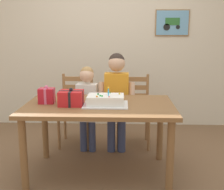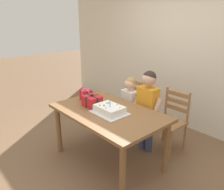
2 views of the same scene
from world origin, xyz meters
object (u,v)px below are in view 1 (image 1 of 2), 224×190
at_px(chair_left, 76,109).
at_px(chair_right, 133,110).
at_px(gift_box_red_large, 47,96).
at_px(child_older, 117,93).
at_px(child_younger, 87,101).
at_px(gift_box_beside_cake, 71,98).
at_px(birthday_cake, 106,101).
at_px(dining_table, 99,113).

bearing_deg(chair_left, chair_right, 0.00).
relative_size(gift_box_red_large, child_older, 0.15).
height_order(chair_right, child_younger, child_younger).
height_order(chair_left, child_older, child_older).
relative_size(gift_box_beside_cake, child_older, 0.20).
xyz_separation_m(birthday_cake, chair_left, (-0.44, 0.92, -0.34)).
height_order(birthday_cake, chair_right, birthday_cake).
bearing_deg(child_younger, child_older, -0.06).
relative_size(dining_table, child_younger, 1.41).
relative_size(birthday_cake, child_younger, 0.41).
distance_m(dining_table, gift_box_red_large, 0.57).
height_order(dining_table, chair_right, chair_right).
distance_m(gift_box_red_large, chair_right, 1.30).
xyz_separation_m(chair_right, child_younger, (-0.57, -0.27, 0.18)).
relative_size(chair_right, child_younger, 0.86).
bearing_deg(child_older, chair_right, 52.02).
distance_m(birthday_cake, gift_box_beside_cake, 0.34).
xyz_separation_m(birthday_cake, child_older, (0.09, 0.64, -0.06)).
bearing_deg(gift_box_beside_cake, gift_box_red_large, 162.65).
xyz_separation_m(gift_box_red_large, chair_left, (0.17, 0.85, -0.37)).
bearing_deg(birthday_cake, child_younger, 112.37).
relative_size(child_older, child_younger, 1.15).
bearing_deg(gift_box_beside_cake, child_younger, 83.20).
bearing_deg(child_younger, birthday_cake, -67.63).
height_order(gift_box_red_large, chair_left, gift_box_red_large).
height_order(dining_table, birthday_cake, birthday_cake).
height_order(dining_table, gift_box_beside_cake, gift_box_beside_cake).
distance_m(gift_box_red_large, child_younger, 0.70).
bearing_deg(chair_left, dining_table, -66.85).
relative_size(dining_table, birthday_cake, 3.42).
distance_m(birthday_cake, child_younger, 0.71).
bearing_deg(gift_box_red_large, chair_left, 79.00).
bearing_deg(child_older, gift_box_red_large, -140.74).
relative_size(gift_box_beside_cake, child_younger, 0.22).
relative_size(chair_right, child_older, 0.75).
height_order(birthday_cake, gift_box_red_large, birthday_cake).
bearing_deg(chair_right, birthday_cake, -108.56).
xyz_separation_m(gift_box_red_large, gift_box_beside_cake, (0.27, -0.08, -0.00)).
xyz_separation_m(dining_table, birthday_cake, (0.07, -0.04, 0.14)).
relative_size(dining_table, gift_box_red_large, 7.95).
bearing_deg(dining_table, birthday_cake, -29.67).
relative_size(chair_left, child_younger, 0.86).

